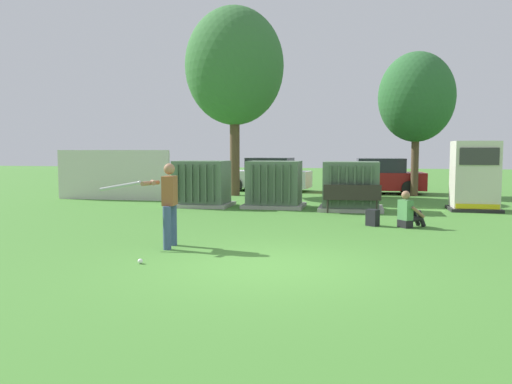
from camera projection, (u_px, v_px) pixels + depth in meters
ground_plane at (267, 267)px, 8.92m from camera, size 96.00×96.00×0.00m
fence_panel at (113, 175)px, 20.74m from camera, size 4.80×0.12×2.00m
transformer_west at (202, 184)px, 18.39m from camera, size 2.10×1.70×1.62m
transformer_mid_west at (274, 185)px, 18.05m from camera, size 2.10×1.70×1.62m
transformer_mid_east at (351, 187)px, 17.16m from camera, size 2.10×1.70×1.62m
generator_enclosure at (475, 176)px, 17.05m from camera, size 1.60×1.40×2.30m
park_bench at (352, 197)px, 16.35m from camera, size 1.82×0.52×0.92m
batter at (167, 201)px, 10.61m from camera, size 1.61×0.72×1.74m
sports_ball at (140, 261)px, 9.15m from camera, size 0.09×0.09×0.09m
seated_spectator at (408, 213)px, 13.41m from camera, size 0.77×0.70×0.96m
backpack at (373, 218)px, 13.67m from camera, size 0.37×0.37×0.44m
tree_left at (234, 67)px, 22.35m from camera, size 4.27×4.27×8.17m
tree_center_left at (416, 98)px, 22.22m from camera, size 3.25×3.25×6.20m
parked_car_leftmost at (268, 175)px, 25.30m from camera, size 4.35×2.24×1.62m
parked_car_left_of_center at (378, 177)px, 23.76m from camera, size 4.31×2.14×1.62m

